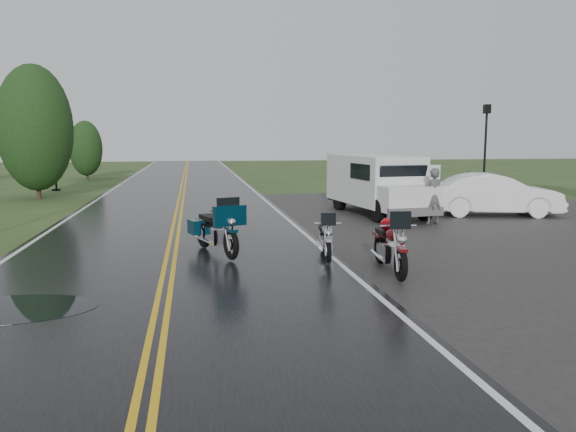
% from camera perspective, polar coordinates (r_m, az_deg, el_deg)
% --- Properties ---
extents(ground, '(120.00, 120.00, 0.00)m').
position_cam_1_polar(ground, '(11.52, -12.23, -6.62)').
color(ground, '#2D471E').
rests_on(ground, ground).
extents(road, '(8.00, 100.00, 0.04)m').
position_cam_1_polar(road, '(21.35, -11.09, 0.14)').
color(road, black).
rests_on(road, ground).
extents(parking_pad, '(14.00, 24.00, 0.03)m').
position_cam_1_polar(parking_pad, '(19.44, 22.95, -1.11)').
color(parking_pad, black).
rests_on(parking_pad, ground).
extents(motorcycle_red, '(1.05, 2.37, 1.36)m').
position_cam_1_polar(motorcycle_red, '(11.17, 11.42, -3.47)').
color(motorcycle_red, '#5E0A0F').
rests_on(motorcycle_red, ground).
extents(motorcycle_teal, '(1.65, 2.62, 1.45)m').
position_cam_1_polar(motorcycle_teal, '(12.95, -5.83, -1.59)').
color(motorcycle_teal, '#042333').
rests_on(motorcycle_teal, ground).
extents(motorcycle_silver, '(0.96, 1.98, 1.12)m').
position_cam_1_polar(motorcycle_silver, '(12.62, 4.14, -2.58)').
color(motorcycle_silver, '#929499').
rests_on(motorcycle_silver, ground).
extents(van_white, '(2.87, 5.99, 2.26)m').
position_cam_1_polar(van_white, '(19.09, 9.25, 2.64)').
color(van_white, white).
rests_on(van_white, ground).
extents(person_at_van, '(0.75, 0.57, 1.85)m').
position_cam_1_polar(person_at_van, '(19.14, 14.50, 1.89)').
color(person_at_van, '#4F5055').
rests_on(person_at_van, ground).
extents(sedan_white, '(4.92, 2.67, 1.54)m').
position_cam_1_polar(sedan_white, '(21.94, 20.21, 1.98)').
color(sedan_white, white).
rests_on(sedan_white, ground).
extents(lamp_post_far_left, '(0.40, 0.40, 4.71)m').
position_cam_1_polar(lamp_post_far_left, '(33.09, -22.67, 6.45)').
color(lamp_post_far_left, black).
rests_on(lamp_post_far_left, ground).
extents(lamp_post_far_right, '(0.38, 0.38, 4.48)m').
position_cam_1_polar(lamp_post_far_right, '(28.43, 19.38, 6.24)').
color(lamp_post_far_right, black).
rests_on(lamp_post_far_right, ground).
extents(tree_left_mid, '(3.43, 3.43, 5.35)m').
position_cam_1_polar(tree_left_mid, '(29.01, -24.24, 6.88)').
color(tree_left_mid, '#1E3D19').
rests_on(tree_left_mid, ground).
extents(tree_left_far, '(2.25, 2.25, 3.47)m').
position_cam_1_polar(tree_left_far, '(41.54, -19.83, 5.92)').
color(tree_left_far, '#1E3D19').
rests_on(tree_left_far, ground).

